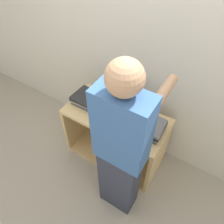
{
  "coord_description": "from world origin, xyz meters",
  "views": [
    {
      "loc": [
        0.76,
        -1.03,
        2.35
      ],
      "look_at": [
        0.0,
        0.18,
        0.83
      ],
      "focal_mm": 35.0,
      "sensor_mm": 36.0,
      "label": 1
    }
  ],
  "objects": [
    {
      "name": "wall_back",
      "position": [
        0.0,
        0.63,
        1.2
      ],
      "size": [
        8.0,
        0.05,
        2.4
      ],
      "color": "beige",
      "rests_on": "ground_plane"
    },
    {
      "name": "cart",
      "position": [
        0.0,
        0.33,
        0.35
      ],
      "size": [
        1.08,
        0.53,
        0.71
      ],
      "color": "tan",
      "rests_on": "ground_plane"
    },
    {
      "name": "laptop_stack_right",
      "position": [
        0.34,
        0.26,
        0.76
      ],
      "size": [
        0.33,
        0.27,
        0.11
      ],
      "color": "#232326",
      "rests_on": "cart"
    },
    {
      "name": "ground_plane",
      "position": [
        0.0,
        0.0,
        0.0
      ],
      "size": [
        12.0,
        12.0,
        0.0
      ],
      "primitive_type": "plane",
      "color": "#9E9384"
    },
    {
      "name": "laptop_open",
      "position": [
        0.0,
        0.32,
        0.75
      ],
      "size": [
        0.31,
        0.37,
        0.24
      ],
      "color": "#333338",
      "rests_on": "cart"
    },
    {
      "name": "laptop_stack_left",
      "position": [
        -0.34,
        0.27,
        0.75
      ],
      "size": [
        0.34,
        0.27,
        0.09
      ],
      "color": "slate",
      "rests_on": "cart"
    },
    {
      "name": "person",
      "position": [
        0.32,
        -0.2,
        0.88
      ],
      "size": [
        0.4,
        0.53,
        1.74
      ],
      "color": "#2D3342",
      "rests_on": "ground_plane"
    }
  ]
}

